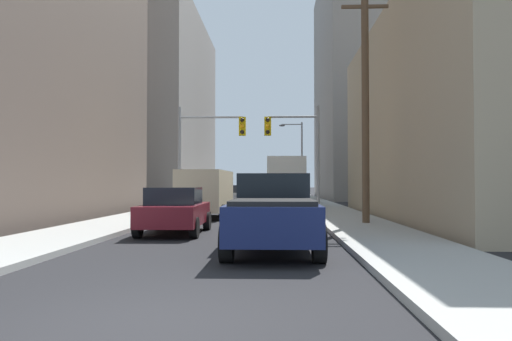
{
  "coord_description": "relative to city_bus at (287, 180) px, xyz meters",
  "views": [
    {
      "loc": [
        1.59,
        -5.65,
        1.65
      ],
      "look_at": [
        0.0,
        32.86,
        2.66
      ],
      "focal_mm": 34.83,
      "sensor_mm": 36.0,
      "label": 1
    }
  ],
  "objects": [
    {
      "name": "utility_pole_right",
      "position": [
        2.64,
        -18.06,
        3.29
      ],
      "size": [
        2.2,
        0.28,
        9.89
      ],
      "color": "brown",
      "rests_on": "ground"
    },
    {
      "name": "pickup_truck_navy",
      "position": [
        -0.86,
        -25.0,
        -1.0
      ],
      "size": [
        2.2,
        5.4,
        1.9
      ],
      "color": "#141E4C",
      "rests_on": "ground"
    },
    {
      "name": "sedan_silver",
      "position": [
        -4.15,
        -0.11,
        -1.16
      ],
      "size": [
        1.95,
        4.25,
        1.52
      ],
      "color": "#B7BABF",
      "rests_on": "ground"
    },
    {
      "name": "city_bus",
      "position": [
        0.0,
        0.0,
        0.0
      ],
      "size": [
        2.77,
        11.55,
        3.4
      ],
      "color": "silver",
      "rests_on": "ground"
    },
    {
      "name": "building_left_mid_office",
      "position": [
        -18.92,
        14.84,
        7.64
      ],
      "size": [
        20.35,
        24.12,
        19.14
      ],
      "primitive_type": "cube",
      "color": "gray",
      "rests_on": "ground"
    },
    {
      "name": "traffic_signal_near_right",
      "position": [
        0.26,
        -9.35,
        2.08
      ],
      "size": [
        3.1,
        0.44,
        6.0
      ],
      "color": "gray",
      "rests_on": "ground"
    },
    {
      "name": "cargo_van_beige",
      "position": [
        -4.15,
        -13.54,
        -0.64
      ],
      "size": [
        2.16,
        5.27,
        2.26
      ],
      "color": "#C6B793",
      "rests_on": "ground"
    },
    {
      "name": "sedan_white",
      "position": [
        -0.68,
        -15.9,
        -1.16
      ],
      "size": [
        1.95,
        4.25,
        1.52
      ],
      "color": "white",
      "rests_on": "ground"
    },
    {
      "name": "sidewalk_right",
      "position": [
        2.36,
        18.45,
        -1.85
      ],
      "size": [
        2.82,
        160.0,
        0.15
      ],
      "primitive_type": "cube",
      "color": "#9E9E99",
      "rests_on": "ground"
    },
    {
      "name": "sedan_maroon",
      "position": [
        -4.1,
        -21.08,
        -1.16
      ],
      "size": [
        1.95,
        4.24,
        1.52
      ],
      "color": "maroon",
      "rests_on": "ground"
    },
    {
      "name": "ground_plane",
      "position": [
        -2.37,
        -31.55,
        -1.93
      ],
      "size": [
        400.0,
        400.0,
        0.0
      ],
      "primitive_type": "plane",
      "color": "black"
    },
    {
      "name": "traffic_signal_near_left",
      "position": [
        -4.64,
        -9.35,
        2.12
      ],
      "size": [
        3.87,
        0.44,
        6.0
      ],
      "color": "gray",
      "rests_on": "ground"
    },
    {
      "name": "building_right_mid_block",
      "position": [
        13.22,
        18.0,
        10.62
      ],
      "size": [
        17.9,
        22.03,
        25.1
      ],
      "primitive_type": "cube",
      "color": "gray",
      "rests_on": "ground"
    },
    {
      "name": "sidewalk_left",
      "position": [
        -7.1,
        18.45,
        -1.85
      ],
      "size": [
        2.82,
        160.0,
        0.15
      ],
      "primitive_type": "cube",
      "color": "#9E9E99",
      "rests_on": "ground"
    },
    {
      "name": "street_lamp_right",
      "position": [
        1.3,
        10.17,
        2.59
      ],
      "size": [
        2.25,
        0.32,
        7.5
      ],
      "color": "gray",
      "rests_on": "ground"
    }
  ]
}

